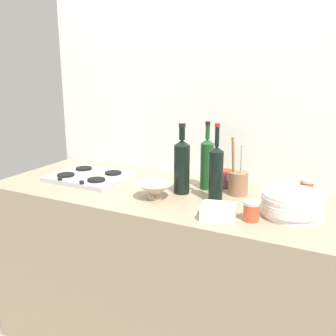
% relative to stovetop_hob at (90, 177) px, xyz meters
% --- Properties ---
extents(counter_block, '(1.80, 0.70, 0.90)m').
position_rel_stovetop_hob_xyz_m(counter_block, '(0.48, 0.00, -0.46)').
color(counter_block, tan).
rests_on(counter_block, ground).
extents(backsplash_panel, '(1.90, 0.06, 2.33)m').
position_rel_stovetop_hob_xyz_m(backsplash_panel, '(0.48, 0.38, 0.25)').
color(backsplash_panel, white).
rests_on(backsplash_panel, ground).
extents(stovetop_hob, '(0.41, 0.34, 0.04)m').
position_rel_stovetop_hob_xyz_m(stovetop_hob, '(0.00, 0.00, 0.00)').
color(stovetop_hob, '#B2B2B7').
rests_on(stovetop_hob, counter_block).
extents(plate_stack, '(0.26, 0.26, 0.10)m').
position_rel_stovetop_hob_xyz_m(plate_stack, '(1.09, -0.05, 0.04)').
color(plate_stack, white).
rests_on(plate_stack, counter_block).
extents(wine_bottle_leftmost, '(0.08, 0.08, 0.34)m').
position_rel_stovetop_hob_xyz_m(wine_bottle_leftmost, '(0.55, 0.02, 0.13)').
color(wine_bottle_leftmost, black).
rests_on(wine_bottle_leftmost, counter_block).
extents(wine_bottle_mid_left, '(0.06, 0.06, 0.36)m').
position_rel_stovetop_hob_xyz_m(wine_bottle_mid_left, '(0.74, -0.03, 0.12)').
color(wine_bottle_mid_left, black).
rests_on(wine_bottle_mid_left, counter_block).
extents(wine_bottle_mid_right, '(0.06, 0.06, 0.34)m').
position_rel_stovetop_hob_xyz_m(wine_bottle_mid_right, '(0.63, 0.13, 0.12)').
color(wine_bottle_mid_right, '#19471E').
rests_on(wine_bottle_mid_right, counter_block).
extents(mixing_bowl, '(0.17, 0.17, 0.07)m').
position_rel_stovetop_hob_xyz_m(mixing_bowl, '(0.47, -0.12, 0.03)').
color(mixing_bowl, beige).
rests_on(mixing_bowl, counter_block).
extents(butter_dish, '(0.16, 0.14, 0.06)m').
position_rel_stovetop_hob_xyz_m(butter_dish, '(0.83, -0.21, 0.02)').
color(butter_dish, white).
rests_on(butter_dish, counter_block).
extents(utensil_crock, '(0.09, 0.09, 0.29)m').
position_rel_stovetop_hob_xyz_m(utensil_crock, '(0.80, 0.12, 0.05)').
color(utensil_crock, '#996B4C').
rests_on(utensil_crock, counter_block).
extents(condiment_jar_front, '(0.07, 0.07, 0.08)m').
position_rel_stovetop_hob_xyz_m(condiment_jar_front, '(0.95, -0.18, 0.03)').
color(condiment_jar_front, '#C64C2D').
rests_on(condiment_jar_front, counter_block).
extents(condiment_jar_rear, '(0.07, 0.07, 0.09)m').
position_rel_stovetop_hob_xyz_m(condiment_jar_rear, '(0.70, 0.20, 0.03)').
color(condiment_jar_rear, '#66384C').
rests_on(condiment_jar_rear, counter_block).
extents(condiment_jar_spare, '(0.06, 0.06, 0.09)m').
position_rel_stovetop_hob_xyz_m(condiment_jar_spare, '(1.10, 0.21, 0.03)').
color(condiment_jar_spare, '#C64C2D').
rests_on(condiment_jar_spare, counter_block).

